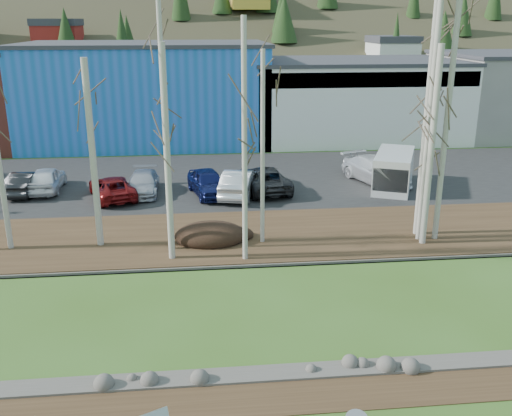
{
  "coord_description": "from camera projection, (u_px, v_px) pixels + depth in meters",
  "views": [
    {
      "loc": [
        -1.93,
        -11.33,
        10.06
      ],
      "look_at": [
        0.48,
        11.43,
        2.5
      ],
      "focal_mm": 40.0,
      "sensor_mm": 36.0,
      "label": 1
    }
  ],
  "objects": [
    {
      "name": "dirt_strip",
      "position": [
        274.0,
        396.0,
        16.02
      ],
      "size": [
        80.0,
        1.8,
        0.03
      ],
      "primitive_type": "cube",
      "color": "#382616",
      "rests_on": "ground"
    },
    {
      "name": "car_6",
      "position": [
        264.0,
        179.0,
        34.69
      ],
      "size": [
        3.16,
        5.61,
        1.48
      ],
      "primitive_type": "imported",
      "rotation": [
        0.0,
        0.0,
        3.28
      ],
      "color": "#262729",
      "rests_on": "parking_lot"
    },
    {
      "name": "near_bank_rocks",
      "position": [
        269.0,
        375.0,
        16.97
      ],
      "size": [
        80.0,
        0.8,
        0.5
      ],
      "primitive_type": null,
      "color": "#47423D",
      "rests_on": "ground"
    },
    {
      "name": "car_4",
      "position": [
        208.0,
        183.0,
        33.78
      ],
      "size": [
        2.8,
        4.75,
        1.52
      ],
      "primitive_type": "imported",
      "rotation": [
        0.0,
        0.0,
        0.24
      ],
      "color": "#0F1546",
      "rests_on": "parking_lot"
    },
    {
      "name": "car_2",
      "position": [
        112.0,
        188.0,
        33.18
      ],
      "size": [
        3.5,
        5.07,
        1.29
      ],
      "primitive_type": "imported",
      "rotation": [
        0.0,
        0.0,
        3.47
      ],
      "color": "maroon",
      "rests_on": "parking_lot"
    },
    {
      "name": "river",
      "position": [
        255.0,
        309.0,
        20.84
      ],
      "size": [
        80.0,
        8.0,
        0.9
      ],
      "primitive_type": null,
      "color": "black",
      "rests_on": "ground"
    },
    {
      "name": "car_1",
      "position": [
        26.0,
        182.0,
        34.11
      ],
      "size": [
        1.73,
        4.19,
        1.35
      ],
      "primitive_type": "imported",
      "rotation": [
        0.0,
        0.0,
        3.07
      ],
      "color": "black",
      "rests_on": "parking_lot"
    },
    {
      "name": "birch_4",
      "position": [
        167.0,
        156.0,
        23.57
      ],
      "size": [
        0.27,
        0.27,
        9.12
      ],
      "color": "beige",
      "rests_on": "far_bank"
    },
    {
      "name": "birch_7",
      "position": [
        427.0,
        120.0,
        26.1
      ],
      "size": [
        0.31,
        0.31,
        11.12
      ],
      "color": "beige",
      "rests_on": "far_bank"
    },
    {
      "name": "car_5",
      "position": [
        239.0,
        183.0,
        33.62
      ],
      "size": [
        2.79,
        5.08,
        1.59
      ],
      "primitive_type": "imported",
      "rotation": [
        0.0,
        0.0,
        2.9
      ],
      "color": "silver",
      "rests_on": "parking_lot"
    },
    {
      "name": "building_white",
      "position": [
        352.0,
        98.0,
        50.98
      ],
      "size": [
        18.36,
        12.24,
        6.8
      ],
      "color": "silver",
      "rests_on": "ground"
    },
    {
      "name": "birch_8",
      "position": [
        431.0,
        148.0,
        25.28
      ],
      "size": [
        0.29,
        0.29,
        8.98
      ],
      "color": "beige",
      "rests_on": "far_bank"
    },
    {
      "name": "birch_5",
      "position": [
        263.0,
        150.0,
        25.48
      ],
      "size": [
        0.2,
        0.2,
        8.75
      ],
      "color": "beige",
      "rests_on": "far_bank"
    },
    {
      "name": "van_white",
      "position": [
        393.0,
        171.0,
        34.98
      ],
      "size": [
        3.95,
        5.47,
        2.21
      ],
      "rotation": [
        0.0,
        0.0,
        -0.41
      ],
      "color": "silver",
      "rests_on": "parking_lot"
    },
    {
      "name": "birch_9",
      "position": [
        448.0,
        114.0,
        25.38
      ],
      "size": [
        0.26,
        0.26,
        11.89
      ],
      "color": "beige",
      "rests_on": "far_bank"
    },
    {
      "name": "car_3",
      "position": [
        143.0,
        183.0,
        34.15
      ],
      "size": [
        1.82,
        4.41,
        1.28
      ],
      "primitive_type": "imported",
      "rotation": [
        0.0,
        0.0,
        0.01
      ],
      "color": "#ABACB4",
      "rests_on": "parking_lot"
    },
    {
      "name": "birch_2",
      "position": [
        93.0,
        156.0,
        25.16
      ],
      "size": [
        0.3,
        0.3,
        8.43
      ],
      "color": "beige",
      "rests_on": "far_bank"
    },
    {
      "name": "car_0",
      "position": [
        47.0,
        179.0,
        34.58
      ],
      "size": [
        1.91,
        4.42,
        1.49
      ],
      "primitive_type": "imported",
      "rotation": [
        0.0,
        0.0,
        3.18
      ],
      "color": "white",
      "rests_on": "parking_lot"
    },
    {
      "name": "birch_6",
      "position": [
        244.0,
        145.0,
        23.34
      ],
      "size": [
        0.22,
        0.22,
        10.11
      ],
      "color": "beige",
      "rests_on": "far_bank"
    },
    {
      "name": "far_bank_rocks",
      "position": [
        245.0,
        264.0,
        24.72
      ],
      "size": [
        80.0,
        0.8,
        0.46
      ],
      "primitive_type": null,
      "color": "#47423D",
      "rests_on": "ground"
    },
    {
      "name": "building_blue",
      "position": [
        147.0,
        92.0,
        48.97
      ],
      "size": [
        20.4,
        12.24,
        8.3
      ],
      "color": "#195FB5",
      "rests_on": "ground"
    },
    {
      "name": "birch_10",
      "position": [
        430.0,
        114.0,
        25.3
      ],
      "size": [
        0.26,
        0.26,
        11.89
      ],
      "color": "beige",
      "rests_on": "far_bank"
    },
    {
      "name": "birch_3",
      "position": [
        165.0,
        130.0,
        24.29
      ],
      "size": [
        0.2,
        0.2,
        10.92
      ],
      "color": "beige",
      "rests_on": "far_bank"
    },
    {
      "name": "far_bank",
      "position": [
        240.0,
        236.0,
        27.71
      ],
      "size": [
        80.0,
        7.0,
        0.15
      ],
      "primitive_type": "cube",
      "color": "#382616",
      "rests_on": "ground"
    },
    {
      "name": "parking_lot",
      "position": [
        227.0,
        179.0,
        37.63
      ],
      "size": [
        80.0,
        14.0,
        0.14
      ],
      "primitive_type": "cube",
      "color": "black",
      "rests_on": "ground"
    },
    {
      "name": "dirt_mound",
      "position": [
        210.0,
        234.0,
        26.81
      ],
      "size": [
        3.36,
        2.37,
        0.66
      ],
      "primitive_type": "ellipsoid",
      "color": "black",
      "rests_on": "far_bank"
    },
    {
      "name": "car_7",
      "position": [
        376.0,
        170.0,
        36.4
      ],
      "size": [
        3.96,
        5.93,
        1.59
      ],
      "primitive_type": "imported",
      "rotation": [
        0.0,
        0.0,
        0.34
      ],
      "color": "white",
      "rests_on": "parking_lot"
    }
  ]
}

